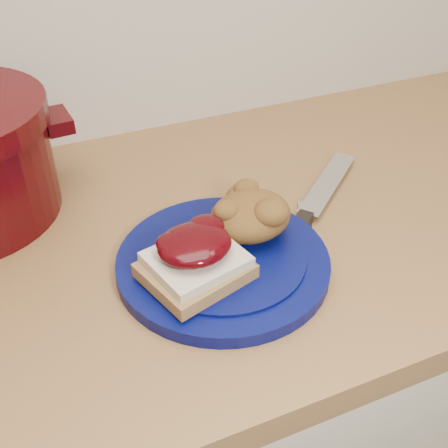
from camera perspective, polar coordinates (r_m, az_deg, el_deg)
name	(u,v)px	position (r m, az deg, el deg)	size (l,w,h in m)	color
base_cabinet	(177,442)	(1.09, -4.77, -21.20)	(4.00, 0.60, 0.86)	beige
plate	(223,263)	(0.68, -0.10, -3.94)	(0.26, 0.26, 0.02)	#050A46
sandwich	(195,258)	(0.63, -2.95, -3.50)	(0.13, 0.12, 0.05)	olive
stuffing_mound	(250,216)	(0.69, 2.70, 0.85)	(0.10, 0.09, 0.05)	brown
chef_knife	(303,221)	(0.75, 8.00, 0.26)	(0.24, 0.21, 0.02)	black
butter_knife	(309,241)	(0.73, 8.67, -1.73)	(0.18, 0.01, 0.00)	silver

